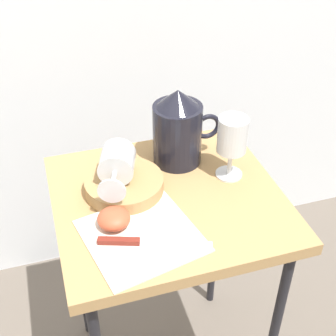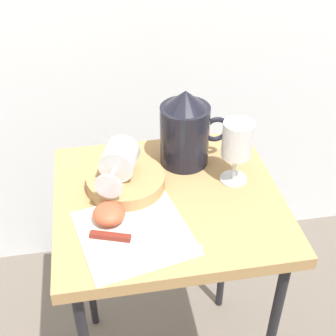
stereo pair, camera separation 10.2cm
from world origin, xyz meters
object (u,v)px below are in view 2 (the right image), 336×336
at_px(basket_tray, 126,182).
at_px(knife, 129,239).
at_px(wine_glass_tipped_near, 119,160).
at_px(apple_half_left, 109,214).
at_px(table, 168,220).
at_px(pitcher, 185,134).
at_px(wine_glass_upright, 237,143).

height_order(basket_tray, knife, basket_tray).
distance_m(wine_glass_tipped_near, apple_half_left, 0.13).
bearing_deg(table, apple_half_left, -155.62).
relative_size(table, wine_glass_tipped_near, 4.41).
relative_size(table, pitcher, 3.54).
xyz_separation_m(basket_tray, wine_glass_tipped_near, (-0.01, 0.01, 0.06)).
relative_size(pitcher, knife, 0.87).
distance_m(basket_tray, pitcher, 0.18).
xyz_separation_m(wine_glass_upright, apple_half_left, (-0.30, -0.10, -0.08)).
distance_m(pitcher, knife, 0.31).
height_order(wine_glass_upright, wine_glass_tipped_near, wine_glass_upright).
xyz_separation_m(table, pitcher, (0.06, 0.13, 0.15)).
height_order(table, basket_tray, basket_tray).
distance_m(basket_tray, apple_half_left, 0.12).
relative_size(apple_half_left, knife, 0.31).
xyz_separation_m(table, wine_glass_upright, (0.16, 0.03, 0.18)).
bearing_deg(pitcher, table, -116.48).
distance_m(table, basket_tray, 0.14).
height_order(pitcher, wine_glass_tipped_near, pitcher).
height_order(pitcher, apple_half_left, pitcher).
xyz_separation_m(table, apple_half_left, (-0.14, -0.06, 0.10)).
height_order(table, knife, knife).
height_order(wine_glass_upright, apple_half_left, wine_glass_upright).
distance_m(apple_half_left, knife, 0.08).
distance_m(table, wine_glass_tipped_near, 0.19).
bearing_deg(pitcher, basket_tray, -152.05).
xyz_separation_m(pitcher, knife, (-0.17, -0.26, -0.07)).
bearing_deg(wine_glass_tipped_near, apple_half_left, -106.68).
bearing_deg(table, wine_glass_upright, 11.53).
bearing_deg(basket_tray, pitcher, 27.95).
relative_size(table, knife, 3.10).
bearing_deg(basket_tray, wine_glass_upright, -3.17).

